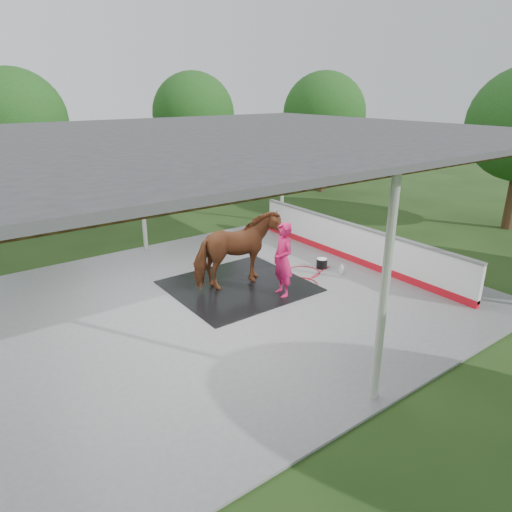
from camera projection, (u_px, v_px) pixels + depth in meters
ground at (224, 301)px, 11.33m from camera, size 100.00×100.00×0.00m
concrete_slab at (224, 300)px, 11.32m from camera, size 12.00×10.00×0.05m
pavilion_structure at (220, 138)px, 9.96m from camera, size 12.60×10.60×4.05m
dasher_board at (353, 244)px, 13.68m from camera, size 0.16×8.00×1.15m
tree_belt at (211, 141)px, 10.87m from camera, size 28.00×28.00×5.80m
rubber_mat at (239, 286)px, 12.07m from camera, size 3.40×3.18×0.03m
horse at (238, 251)px, 11.73m from camera, size 2.37×1.19×1.95m
handler at (283, 260)px, 11.24m from camera, size 0.58×0.77×1.90m
wash_bucket at (322, 263)px, 13.25m from camera, size 0.31×0.31×0.29m
soap_bottle_a at (342, 269)px, 12.82m from camera, size 0.15×0.15×0.30m
soap_bottle_b at (341, 267)px, 13.08m from camera, size 0.12×0.12×0.20m
hose_coil at (302, 278)px, 12.60m from camera, size 1.99×1.51×0.02m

